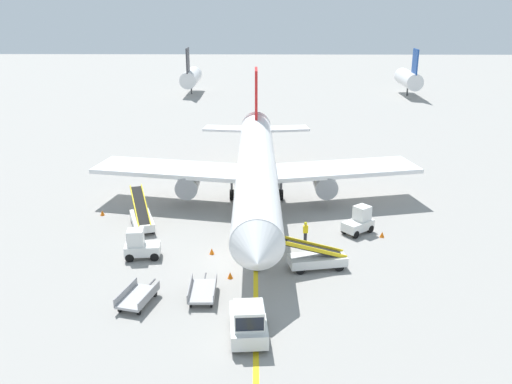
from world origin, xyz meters
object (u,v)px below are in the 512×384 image
airliner (256,168)px  pushback_tug (248,322)px  safety_cone_nose_left (230,275)px  safety_cone_wingtip_right (382,234)px  baggage_cart_empty_trailing (203,291)px  baggage_cart_loaded (138,297)px  safety_cone_nose_right (212,251)px  ground_crew_marshaller (305,232)px  belt_loader_forward_hold (142,218)px  baggage_tug_by_cargo_door (140,246)px  belt_loader_aft_hold (316,258)px  baggage_tug_near_wing (359,221)px  safety_cone_wingtip_left (102,213)px

airliner → pushback_tug: airliner is taller
safety_cone_nose_left → safety_cone_wingtip_right: (11.06, 6.58, 0.00)m
baggage_cart_empty_trailing → safety_cone_nose_left: bearing=58.6°
baggage_cart_loaded → safety_cone_nose_right: size_ratio=8.72×
baggage_cart_empty_trailing → safety_cone_nose_right: bearing=90.0°
ground_crew_marshaller → safety_cone_nose_left: bearing=-133.9°
belt_loader_forward_hold → baggage_cart_empty_trailing: (5.91, -10.71, -0.31)m
baggage_tug_by_cargo_door → safety_cone_wingtip_right: baggage_tug_by_cargo_door is taller
belt_loader_aft_hold → safety_cone_wingtip_right: 7.52m
baggage_tug_by_cargo_door → baggage_cart_loaded: bearing=-79.4°
belt_loader_forward_hold → baggage_tug_by_cargo_door: bearing=-79.0°
safety_cone_wingtip_right → safety_cone_nose_left: bearing=-149.2°
pushback_tug → ground_crew_marshaller: bearing=72.2°
airliner → baggage_tug_near_wing: 10.08m
baggage_cart_loaded → airliner: bearing=67.6°
safety_cone_nose_left → safety_cone_wingtip_right: 12.88m
belt_loader_forward_hold → safety_cone_wingtip_right: (18.48, -1.67, -0.56)m
belt_loader_forward_hold → belt_loader_aft_hold: bearing=-27.6°
belt_loader_forward_hold → safety_cone_wingtip_left: (-3.84, 2.44, -0.56)m
pushback_tug → belt_loader_aft_hold: 9.09m
baggage_tug_by_cargo_door → ground_crew_marshaller: size_ratio=1.48×
baggage_tug_near_wing → baggage_cart_empty_trailing: bearing=-137.9°
baggage_cart_empty_trailing → belt_loader_forward_hold: bearing=118.9°
safety_cone_nose_left → baggage_cart_empty_trailing: bearing=-121.4°
pushback_tug → safety_cone_wingtip_right: pushback_tug is taller
baggage_cart_empty_trailing → baggage_tug_by_cargo_door: bearing=132.4°
safety_cone_wingtip_left → safety_cone_wingtip_right: bearing=-10.4°
belt_loader_forward_hold → ground_crew_marshaller: (12.60, -2.86, 0.13)m
baggage_tug_near_wing → baggage_tug_by_cargo_door: 16.45m
pushback_tug → safety_cone_wingtip_left: bearing=126.1°
airliner → safety_cone_wingtip_right: bearing=-34.5°
pushback_tug → safety_cone_nose_right: bearing=105.8°
airliner → safety_cone_wingtip_left: size_ratio=80.11×
baggage_tug_by_cargo_door → safety_cone_nose_right: 4.95m
pushback_tug → safety_cone_nose_left: bearing=101.7°
belt_loader_forward_hold → baggage_tug_near_wing: bearing=-2.8°
airliner → belt_loader_forward_hold: bearing=-151.3°
safety_cone_wingtip_left → safety_cone_wingtip_right: (22.31, -4.11, 0.00)m
belt_loader_forward_hold → safety_cone_nose_right: (5.91, -4.74, -0.56)m
baggage_tug_near_wing → safety_cone_nose_right: baggage_tug_near_wing is taller
safety_cone_nose_left → safety_cone_nose_right: 3.83m
baggage_cart_loaded → ground_crew_marshaller: size_ratio=2.26×
baggage_tug_by_cargo_door → safety_cone_nose_right: baggage_tug_by_cargo_door is taller
pushback_tug → baggage_cart_loaded: size_ratio=0.98×
airliner → safety_cone_wingtip_right: 12.02m
airliner → baggage_cart_empty_trailing: size_ratio=9.34×
belt_loader_aft_hold → safety_cone_wingtip_left: (-16.84, 9.23, -0.56)m
baggage_tug_by_cargo_door → safety_cone_wingtip_right: bearing=12.1°
baggage_cart_loaded → baggage_tug_by_cargo_door: bearing=100.6°
baggage_cart_loaded → baggage_cart_empty_trailing: (3.72, 0.76, 0.00)m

